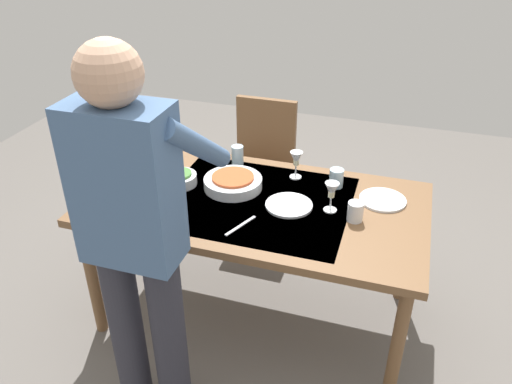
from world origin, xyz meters
The scene contains 15 objects.
ground_plane centered at (0.00, 0.00, 0.00)m, with size 6.00×6.00×0.00m, color #66605B.
dining_table centered at (0.00, 0.00, 0.67)m, with size 1.66×0.89×0.74m.
chair_near centered at (0.22, -0.83, 0.53)m, with size 0.40×0.40×0.91m.
person_server centered at (0.24, 0.71, 0.96)m, with size 0.42×0.61×1.69m.
wine_bottle centered at (0.76, 0.23, 0.85)m, with size 0.07×0.07×0.30m.
wine_glass_left centered at (-0.13, -0.29, 0.85)m, with size 0.07×0.07×0.15m.
wine_glass_right centered at (-0.37, -0.02, 0.85)m, with size 0.07×0.07×0.15m.
water_cup_near_left centered at (0.22, -0.35, 0.79)m, with size 0.07×0.07×0.11m, color silver.
water_cup_near_right centered at (-0.49, 0.02, 0.79)m, with size 0.08×0.08×0.09m, color silver.
water_cup_far_left centered at (-0.35, -0.26, 0.79)m, with size 0.07×0.07×0.10m, color silver.
serving_bowl_pasta centered at (0.15, -0.09, 0.77)m, with size 0.30×0.30×0.07m.
side_bowl_salad centered at (0.43, -0.04, 0.77)m, with size 0.18×0.18×0.07m.
dinner_plate_near centered at (-0.60, -0.19, 0.75)m, with size 0.23×0.23×0.01m, color silver.
dinner_plate_far centered at (-0.17, 0.00, 0.75)m, with size 0.23×0.23×0.01m, color silver.
table_knife centered at (0.00, 0.23, 0.74)m, with size 0.01×0.20×0.01m, color silver.
Camera 1 is at (-0.65, 2.04, 2.06)m, focal length 35.70 mm.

